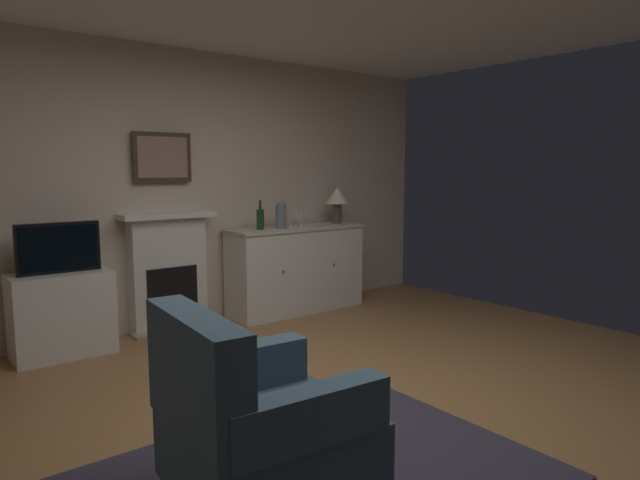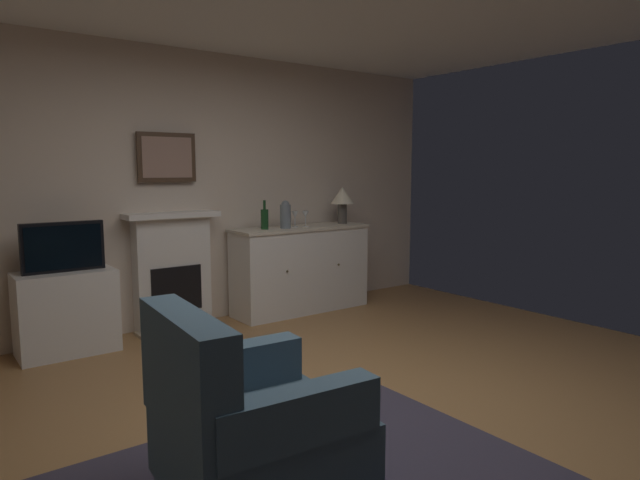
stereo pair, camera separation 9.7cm
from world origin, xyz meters
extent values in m
cube|color=#9E7042|center=(0.00, 0.00, -0.05)|extent=(6.17, 5.30, 0.10)
cube|color=beige|center=(0.00, 2.62, 1.30)|extent=(6.17, 0.06, 2.61)
cube|color=white|center=(-0.17, 2.50, 0.53)|extent=(0.70, 0.18, 1.05)
cube|color=tan|center=(-0.17, 2.40, 0.01)|extent=(0.77, 0.20, 0.03)
cube|color=black|center=(-0.17, 2.41, 0.39)|extent=(0.48, 0.02, 0.42)
cube|color=white|center=(-0.17, 2.47, 1.07)|extent=(0.87, 0.27, 0.05)
cube|color=#473323|center=(-0.17, 2.54, 1.60)|extent=(0.55, 0.03, 0.45)
cube|color=#9E7A6B|center=(-0.17, 2.52, 1.60)|extent=(0.47, 0.01, 0.37)
cube|color=white|center=(1.17, 2.32, 0.43)|extent=(1.47, 0.45, 0.87)
cube|color=beige|center=(1.17, 2.32, 0.88)|extent=(1.50, 0.48, 0.03)
sphere|color=brown|center=(0.84, 2.08, 0.49)|extent=(0.02, 0.02, 0.02)
sphere|color=brown|center=(1.49, 2.08, 0.49)|extent=(0.02, 0.02, 0.02)
cylinder|color=#4C4742|center=(1.73, 2.32, 1.01)|extent=(0.10, 0.10, 0.22)
cone|color=#EFE5C6|center=(1.73, 2.32, 1.21)|extent=(0.26, 0.26, 0.18)
cylinder|color=#193F1E|center=(0.73, 2.31, 1.00)|extent=(0.08, 0.08, 0.20)
cylinder|color=#193F1E|center=(0.73, 2.31, 1.14)|extent=(0.03, 0.03, 0.09)
cylinder|color=silver|center=(1.09, 2.31, 0.90)|extent=(0.06, 0.06, 0.00)
cylinder|color=silver|center=(1.09, 2.31, 0.95)|extent=(0.01, 0.01, 0.09)
cone|color=silver|center=(1.09, 2.31, 1.03)|extent=(0.07, 0.07, 0.07)
cylinder|color=silver|center=(1.20, 2.28, 0.90)|extent=(0.06, 0.06, 0.00)
cylinder|color=silver|center=(1.20, 2.28, 0.95)|extent=(0.01, 0.01, 0.09)
cone|color=silver|center=(1.20, 2.28, 1.03)|extent=(0.07, 0.07, 0.07)
cylinder|color=slate|center=(0.95, 2.27, 1.02)|extent=(0.11, 0.11, 0.24)
sphere|color=slate|center=(0.95, 2.27, 1.14)|extent=(0.08, 0.08, 0.08)
cube|color=white|center=(-1.14, 2.33, 0.34)|extent=(0.75, 0.42, 0.68)
cube|color=black|center=(-1.14, 2.31, 0.88)|extent=(0.62, 0.06, 0.40)
cube|color=black|center=(-1.14, 2.28, 0.88)|extent=(0.57, 0.01, 0.35)
cube|color=#3F596B|center=(-0.94, -0.40, 0.26)|extent=(0.86, 0.82, 0.32)
cube|color=#3F596B|center=(-1.27, -0.37, 0.67)|extent=(0.22, 0.77, 0.50)
cube|color=#3F596B|center=(-0.96, -0.72, 0.53)|extent=(0.73, 0.19, 0.22)
cube|color=#3F596B|center=(-0.92, -0.08, 0.53)|extent=(0.73, 0.19, 0.22)
cylinder|color=#473323|center=(-0.58, -0.11, 0.05)|extent=(0.05, 0.05, 0.10)
camera|label=1|loc=(-2.21, -2.37, 1.49)|focal=31.24mm
camera|label=2|loc=(-2.13, -2.43, 1.49)|focal=31.24mm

